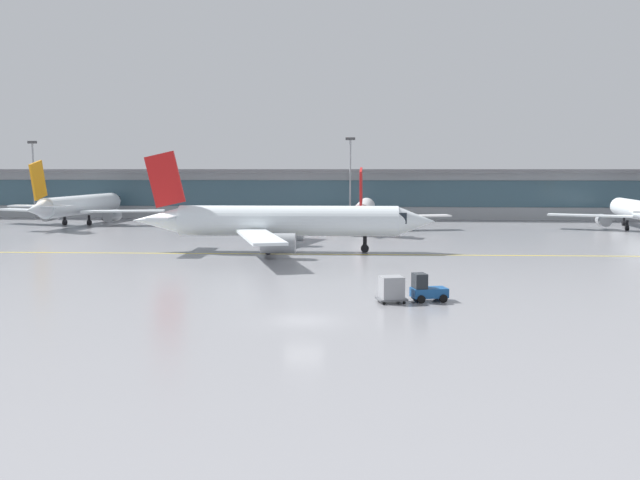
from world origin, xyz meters
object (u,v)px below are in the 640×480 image
Objects in this scene: gate_airplane_0 at (81,205)px; cargo_dolly_lead at (392,288)px; gate_airplane_2 at (639,211)px; taxiing_regional_jet at (284,222)px; baggage_tug at (426,289)px; apron_light_mast_1 at (350,175)px; apron_light_mast_0 at (34,176)px; gate_airplane_1 at (364,211)px.

cargo_dolly_lead is (51.79, -66.27, -2.26)m from gate_airplane_0.
taxiing_regional_jet reaches higher than gate_airplane_2.
taxiing_regional_jet is 12.41× the size of baggage_tug.
gate_airplane_2 is 49.57m from apron_light_mast_1.
baggage_tug is at bearing -136.08° from gate_airplane_0.
cargo_dolly_lead is at bearing -86.29° from apron_light_mast_1.
apron_light_mast_1 is at bearing -0.30° from apron_light_mast_0.
gate_airplane_2 is at bearing 43.15° from baggage_tug.
gate_airplane_1 is 66.87m from apron_light_mast_0.
gate_airplane_1 reaches higher than cargo_dolly_lead.
apron_light_mast_1 reaches higher than gate_airplane_0.
apron_light_mast_0 is (-107.81, 16.88, 5.16)m from gate_airplane_2.
cargo_dolly_lead is 0.16× the size of apron_light_mast_0.
baggage_tug is (-38.73, -61.53, -2.15)m from gate_airplane_2.
gate_airplane_0 is 93.19m from gate_airplane_2.
gate_airplane_1 reaches higher than baggage_tug.
gate_airplane_0 is 85.23m from baggage_tug.
apron_light_mast_1 is (-46.41, 16.55, 5.39)m from gate_airplane_2.
apron_light_mast_0 reaches higher than gate_airplane_2.
apron_light_mast_0 is (-69.08, 78.41, 7.31)m from baggage_tug.
gate_airplane_1 is (49.41, -5.39, -0.34)m from gate_airplane_0.
taxiing_regional_jet reaches higher than gate_airplane_1.
gate_airplane_1 is at bearing -91.96° from gate_airplane_0.
gate_airplane_0 is 54.45m from taxiing_regional_jet.
taxiing_regional_jet is 14.62× the size of cargo_dolly_lead.
gate_airplane_0 is 1.12× the size of gate_airplane_1.
gate_airplane_2 is at bearing -86.30° from gate_airplane_1.
gate_airplane_1 is 1.93× the size of apron_light_mast_1.
gate_airplane_0 reaches higher than baggage_tug.
gate_airplane_0 is 20.12m from apron_light_mast_0.
gate_airplane_0 is at bearing 136.59° from taxiing_regional_jet.
gate_airplane_0 is at bearing 115.00° from baggage_tug.
apron_light_mast_1 is at bearing 81.45° from taxiing_regional_jet.
cargo_dolly_lead is at bearing 151.24° from gate_airplane_2.
taxiing_regional_jet is (-52.82, -32.57, 0.50)m from gate_airplane_2.
apron_light_mast_1 is (-7.68, 78.09, 7.54)m from baggage_tug.
apron_light_mast_1 is at bearing 10.63° from gate_airplane_1.
gate_airplane_2 reaches higher than baggage_tug.
baggage_tug is 0.19× the size of apron_light_mast_1.
gate_airplane_0 is 49.71m from gate_airplane_1.
apron_light_mast_0 reaches higher than baggage_tug.
taxiing_regional_jet reaches higher than gate_airplane_0.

